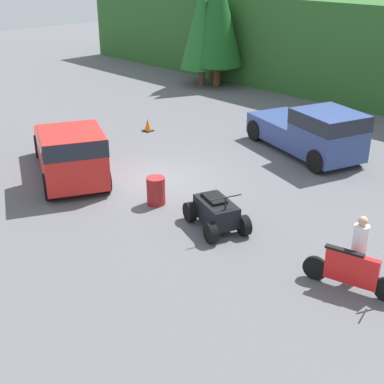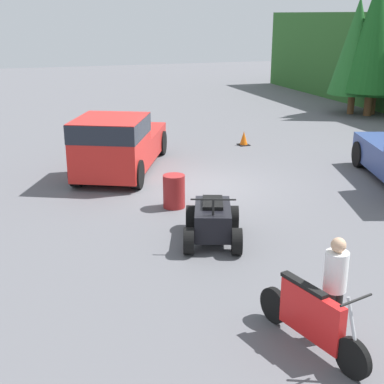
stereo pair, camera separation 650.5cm
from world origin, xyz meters
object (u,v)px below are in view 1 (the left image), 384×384
pickup_truck_red (70,151)px  rider_person (359,247)px  quad_atv (216,213)px  dirt_bike (351,271)px  steel_barrel (156,191)px  pickup_truck_second (313,131)px  traffic_cone (148,125)px

pickup_truck_red → rider_person: 10.23m
quad_atv → dirt_bike: bearing=19.7°
pickup_truck_red → steel_barrel: size_ratio=6.29×
rider_person → steel_barrel: (-6.57, -0.66, -0.49)m
steel_barrel → pickup_truck_second: bearing=83.1°
traffic_cone → steel_barrel: (5.95, -4.56, 0.19)m
pickup_truck_second → steel_barrel: bearing=-79.8°
dirt_bike → quad_atv: 4.29m
traffic_cone → quad_atv: bearing=-27.5°
dirt_bike → traffic_cone: 13.36m
dirt_bike → rider_person: 0.62m
pickup_truck_red → steel_barrel: 3.69m
pickup_truck_second → steel_barrel: (-0.86, -7.09, -0.58)m
dirt_bike → steel_barrel: 6.69m
traffic_cone → steel_barrel: size_ratio=0.62×
pickup_truck_second → dirt_bike: pickup_truck_second is taller
dirt_bike → rider_person: rider_person is taller
pickup_truck_second → dirt_bike: 9.02m
dirt_bike → traffic_cone: (-12.63, 4.33, -0.25)m
dirt_bike → traffic_cone: size_ratio=4.09×
quad_atv → traffic_cone: quad_atv is taller
quad_atv → pickup_truck_second: bearing=122.0°
pickup_truck_red → steel_barrel: bearing=37.5°
dirt_bike → pickup_truck_red: bearing=171.8°
pickup_truck_red → quad_atv: 6.06m
rider_person → steel_barrel: size_ratio=1.95×
steel_barrel → rider_person: bearing=5.7°
steel_barrel → quad_atv: bearing=4.9°
steel_barrel → dirt_bike: bearing=1.9°
rider_person → pickup_truck_red: bearing=167.4°
quad_atv → rider_person: bearing=25.7°
quad_atv → rider_person: size_ratio=1.32×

